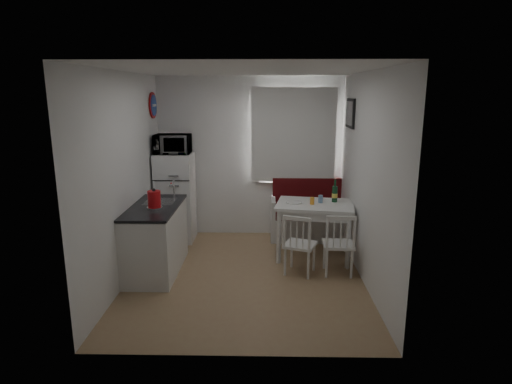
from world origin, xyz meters
TOP-DOWN VIEW (x-y plane):
  - floor at (0.00, 0.00)m, footprint 3.00×3.50m
  - ceiling at (0.00, 0.00)m, footprint 3.00×3.50m
  - wall_back at (0.00, 1.75)m, footprint 3.00×0.02m
  - wall_front at (0.00, -1.75)m, footprint 3.00×0.02m
  - wall_left at (-1.50, 0.00)m, footprint 0.02×3.50m
  - wall_right at (1.50, 0.00)m, footprint 0.02×3.50m
  - window at (0.70, 1.72)m, footprint 1.22×0.06m
  - curtain at (0.70, 1.65)m, footprint 1.35×0.02m
  - kitchen_counter at (-1.20, 0.16)m, footprint 0.62×1.32m
  - wall_sign at (-1.47, 1.45)m, footprint 0.03×0.40m
  - picture_frame at (1.48, 1.10)m, footprint 0.04×0.52m
  - bench at (1.03, 1.51)m, footprint 1.37×0.53m
  - dining_table at (0.96, 0.68)m, footprint 1.19×0.92m
  - chair_left at (0.71, 0.02)m, footprint 0.49×0.49m
  - chair_right at (1.21, 0.02)m, footprint 0.41×0.39m
  - fridge at (-1.18, 1.40)m, footprint 0.57×0.57m
  - microwave at (-1.18, 1.35)m, footprint 0.54×0.37m
  - kettle at (-1.15, -0.01)m, footprint 0.20×0.20m
  - wine_bottle at (1.25, 0.78)m, footprint 0.08×0.08m
  - drinking_glass_orange at (0.91, 0.63)m, footprint 0.06×0.06m
  - drinking_glass_blue at (1.04, 0.73)m, footprint 0.06×0.06m
  - plate at (0.66, 0.70)m, footprint 0.23×0.23m

SIDE VIEW (x-z plane):
  - floor at x=0.00m, z-range -0.01..0.01m
  - bench at x=1.03m, z-range -0.16..0.81m
  - kitchen_counter at x=-1.20m, z-range -0.12..1.04m
  - chair_left at x=0.71m, z-range 0.29..0.73m
  - chair_right at x=1.21m, z-range 0.29..0.74m
  - fridge at x=-1.18m, z-range 0.00..1.42m
  - dining_table at x=0.96m, z-range 0.31..1.12m
  - plate at x=0.66m, z-range 0.81..0.82m
  - drinking_glass_orange at x=0.91m, z-range 0.81..0.91m
  - drinking_glass_blue at x=1.04m, z-range 0.81..0.92m
  - wine_bottle at x=1.25m, z-range 0.81..1.13m
  - kettle at x=-1.15m, z-range 0.90..1.16m
  - wall_back at x=0.00m, z-range 0.00..2.60m
  - wall_front at x=0.00m, z-range 0.00..2.60m
  - wall_left at x=-1.50m, z-range 0.00..2.60m
  - wall_right at x=1.50m, z-range 0.00..2.60m
  - microwave at x=-1.18m, z-range 1.42..1.72m
  - window at x=0.70m, z-range 0.89..2.36m
  - curtain at x=0.70m, z-range 0.93..2.42m
  - picture_frame at x=1.48m, z-range 1.84..2.26m
  - wall_sign at x=-1.47m, z-range 1.95..2.35m
  - ceiling at x=0.00m, z-range 2.59..2.61m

